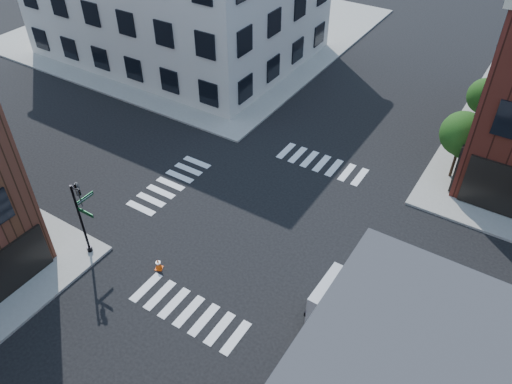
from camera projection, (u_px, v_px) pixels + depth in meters
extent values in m
plane|color=black|center=(266.00, 226.00, 28.21)|extent=(120.00, 120.00, 0.00)
cube|color=gray|center=(198.00, 27.00, 50.45)|extent=(30.00, 30.00, 0.15)
cylinder|color=black|center=(453.00, 166.00, 31.03)|extent=(0.18, 0.18, 1.47)
cylinder|color=black|center=(456.00, 157.00, 30.56)|extent=(0.12, 0.12, 1.47)
sphere|color=#143A10|center=(463.00, 134.00, 29.49)|extent=(2.69, 2.69, 2.69)
sphere|color=#143A10|center=(464.00, 143.00, 29.67)|extent=(1.85, 1.85, 1.85)
cylinder|color=black|center=(476.00, 124.00, 34.97)|extent=(0.18, 0.18, 1.33)
cylinder|color=black|center=(479.00, 116.00, 34.55)|extent=(0.12, 0.12, 1.33)
sphere|color=#143A10|center=(485.00, 96.00, 33.58)|extent=(2.43, 2.43, 2.43)
sphere|color=#143A10|center=(487.00, 104.00, 33.72)|extent=(1.67, 1.67, 1.67)
cylinder|color=black|center=(81.00, 221.00, 25.13)|extent=(0.12, 0.12, 4.60)
cylinder|color=black|center=(90.00, 249.00, 26.41)|extent=(0.28, 0.28, 0.30)
cube|color=#053819|center=(85.00, 212.00, 24.36)|extent=(1.10, 0.03, 0.22)
cube|color=#053819|center=(85.00, 199.00, 24.78)|extent=(0.03, 1.10, 0.22)
imported|color=black|center=(80.00, 198.00, 24.03)|extent=(0.22, 0.18, 1.10)
imported|color=black|center=(78.00, 192.00, 24.37)|extent=(0.18, 0.22, 1.10)
cube|color=silver|center=(434.00, 343.00, 19.80)|extent=(6.19, 2.79, 3.28)
cube|color=maroon|center=(422.00, 368.00, 18.95)|extent=(2.33, 0.10, 0.74)
cube|color=maroon|center=(444.00, 319.00, 20.66)|extent=(2.33, 0.10, 0.74)
cube|color=#AFAFB1|center=(341.00, 306.00, 21.90)|extent=(2.17, 2.59, 2.11)
cube|color=black|center=(321.00, 290.00, 22.09)|extent=(0.15, 2.01, 0.95)
cube|color=black|center=(396.00, 351.00, 21.43)|extent=(8.48, 1.26, 0.26)
cylinder|color=black|center=(327.00, 339.00, 21.90)|extent=(1.07, 0.40, 1.06)
cylinder|color=black|center=(349.00, 305.00, 23.32)|extent=(1.07, 0.40, 1.06)
cylinder|color=black|center=(410.00, 384.00, 20.27)|extent=(1.07, 0.40, 1.06)
cylinder|color=black|center=(428.00, 344.00, 21.69)|extent=(1.07, 0.40, 1.06)
cylinder|color=black|center=(488.00, 374.00, 20.60)|extent=(1.07, 0.40, 1.06)
cube|color=#F84F0B|center=(159.00, 268.00, 25.72)|extent=(0.48, 0.48, 0.04)
cone|color=#F84F0B|center=(158.00, 264.00, 25.52)|extent=(0.46, 0.46, 0.68)
cylinder|color=white|center=(158.00, 263.00, 25.46)|extent=(0.26, 0.26, 0.08)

